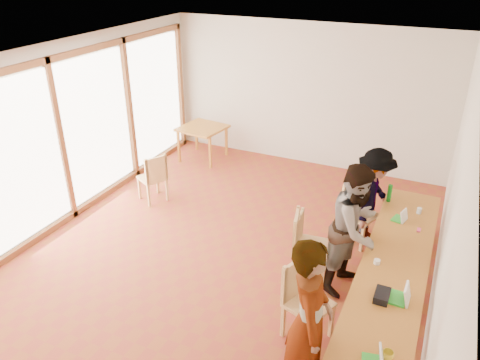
# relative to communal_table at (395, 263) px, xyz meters

# --- Properties ---
(ground) EXTENTS (8.00, 8.00, 0.00)m
(ground) POSITION_rel_communal_table_xyz_m (-2.50, 0.05, -0.70)
(ground) COLOR #993825
(ground) RESTS_ON ground
(wall_back) EXTENTS (6.00, 0.10, 3.00)m
(wall_back) POSITION_rel_communal_table_xyz_m (-2.50, 4.05, 0.80)
(wall_back) COLOR beige
(wall_back) RESTS_ON ground
(wall_right) EXTENTS (0.10, 8.00, 3.00)m
(wall_right) POSITION_rel_communal_table_xyz_m (0.50, 0.05, 0.80)
(wall_right) COLOR beige
(wall_right) RESTS_ON ground
(window_wall) EXTENTS (0.10, 8.00, 3.00)m
(window_wall) POSITION_rel_communal_table_xyz_m (-5.46, 0.05, 0.80)
(window_wall) COLOR white
(window_wall) RESTS_ON ground
(ceiling) EXTENTS (6.00, 8.00, 0.04)m
(ceiling) POSITION_rel_communal_table_xyz_m (-2.50, 0.05, 2.32)
(ceiling) COLOR white
(ceiling) RESTS_ON wall_back
(communal_table) EXTENTS (0.80, 4.00, 0.75)m
(communal_table) POSITION_rel_communal_table_xyz_m (0.00, 0.00, 0.00)
(communal_table) COLOR #C5832B
(communal_table) RESTS_ON ground
(side_table) EXTENTS (0.90, 0.90, 0.75)m
(side_table) POSITION_rel_communal_table_xyz_m (-4.59, 3.25, -0.03)
(side_table) COLOR #C5832B
(side_table) RESTS_ON ground
(chair_near) EXTENTS (0.62, 0.62, 0.55)m
(chair_near) POSITION_rel_communal_table_xyz_m (-0.93, -0.92, -0.07)
(chair_near) COLOR #E3B871
(chair_near) RESTS_ON ground
(chair_mid) EXTENTS (0.46, 0.46, 0.48)m
(chair_mid) POSITION_rel_communal_table_xyz_m (-1.29, 0.34, -0.15)
(chair_mid) COLOR #E3B871
(chair_mid) RESTS_ON ground
(chair_far) EXTENTS (0.57, 0.57, 0.55)m
(chair_far) POSITION_rel_communal_table_xyz_m (-1.26, 0.14, -0.07)
(chair_far) COLOR #E3B871
(chair_far) RESTS_ON ground
(chair_empty) EXTENTS (0.62, 0.62, 0.54)m
(chair_empty) POSITION_rel_communal_table_xyz_m (-0.81, 1.43, -0.08)
(chair_empty) COLOR #E3B871
(chair_empty) RESTS_ON ground
(chair_spare) EXTENTS (0.60, 0.60, 0.50)m
(chair_spare) POSITION_rel_communal_table_xyz_m (-4.41, 1.12, -0.12)
(chair_spare) COLOR #E3B871
(chair_spare) RESTS_ON ground
(person_near) EXTENTS (0.64, 0.80, 1.90)m
(person_near) POSITION_rel_communal_table_xyz_m (-0.62, -1.70, 0.25)
(person_near) COLOR gray
(person_near) RESTS_ON ground
(person_mid) EXTENTS (0.93, 1.06, 1.85)m
(person_mid) POSITION_rel_communal_table_xyz_m (-0.58, 0.25, 0.22)
(person_mid) COLOR gray
(person_mid) RESTS_ON ground
(person_far) EXTENTS (0.74, 1.11, 1.60)m
(person_far) POSITION_rel_communal_table_xyz_m (-0.56, 1.47, 0.10)
(person_far) COLOR gray
(person_far) RESTS_ON ground
(laptop_mid) EXTENTS (0.22, 0.26, 0.21)m
(laptop_mid) POSITION_rel_communal_table_xyz_m (0.17, -0.74, 0.11)
(laptop_mid) COLOR green
(laptop_mid) RESTS_ON communal_table
(laptop_far) EXTENTS (0.23, 0.24, 0.18)m
(laptop_far) POSITION_rel_communal_table_xyz_m (-0.08, 1.03, 0.10)
(laptop_far) COLOR green
(laptop_far) RESTS_ON communal_table
(yellow_mug) EXTENTS (0.15, 0.15, 0.09)m
(yellow_mug) POSITION_rel_communal_table_xyz_m (0.16, -1.66, 0.09)
(yellow_mug) COLOR yellow
(yellow_mug) RESTS_ON communal_table
(green_bottle) EXTENTS (0.07, 0.07, 0.28)m
(green_bottle) POSITION_rel_communal_table_xyz_m (-0.34, 1.54, 0.19)
(green_bottle) COLOR #117A1F
(green_bottle) RESTS_ON communal_table
(clear_glass) EXTENTS (0.07, 0.07, 0.09)m
(clear_glass) POSITION_rel_communal_table_xyz_m (0.14, 1.35, 0.09)
(clear_glass) COLOR silver
(clear_glass) RESTS_ON communal_table
(condiment_cup) EXTENTS (0.08, 0.08, 0.06)m
(condiment_cup) POSITION_rel_communal_table_xyz_m (-0.20, -0.17, 0.08)
(condiment_cup) COLOR white
(condiment_cup) RESTS_ON communal_table
(pink_phone) EXTENTS (0.05, 0.10, 0.01)m
(pink_phone) POSITION_rel_communal_table_xyz_m (0.19, 0.86, 0.05)
(pink_phone) COLOR #F7437F
(pink_phone) RESTS_ON communal_table
(black_pouch) EXTENTS (0.16, 0.26, 0.09)m
(black_pouch) POSITION_rel_communal_table_xyz_m (-0.04, -0.81, 0.09)
(black_pouch) COLOR black
(black_pouch) RESTS_ON communal_table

